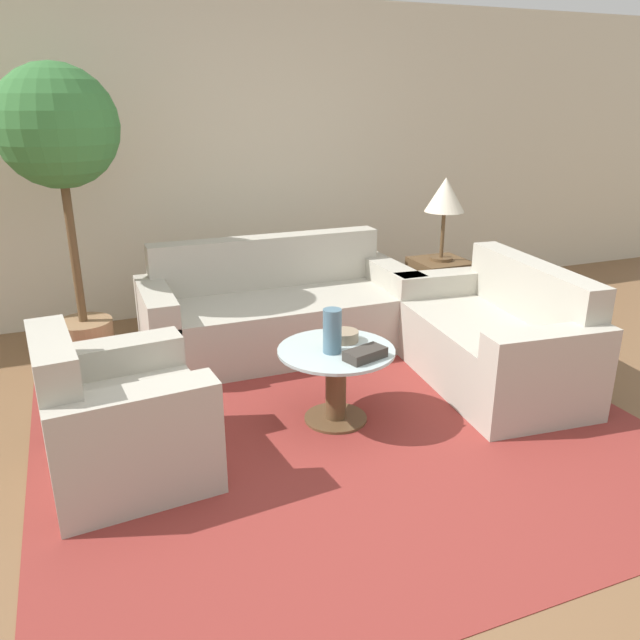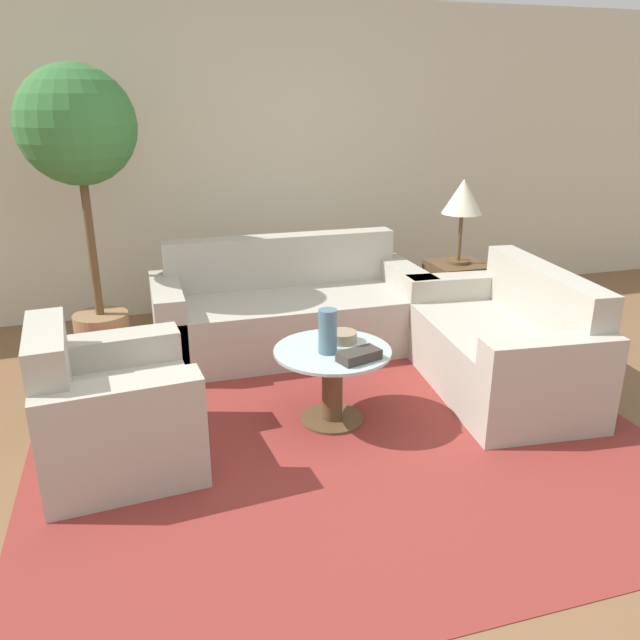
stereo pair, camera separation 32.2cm
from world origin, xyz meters
name	(u,v)px [view 1 (the left image)]	position (x,y,z in m)	size (l,w,h in m)	color
ground_plane	(391,476)	(0.00, 0.00, 0.00)	(14.00, 14.00, 0.00)	brown
wall_back	(233,161)	(0.00, 2.99, 1.30)	(10.00, 0.06, 2.60)	beige
rug	(336,419)	(-0.03, 0.64, 0.00)	(3.38, 3.28, 0.01)	maroon
sofa_main	(278,313)	(0.01, 1.86, 0.28)	(2.00, 0.83, 0.82)	#B2AD9E
armchair	(115,424)	(-1.28, 0.55, 0.28)	(0.83, 0.91, 0.78)	#B2AD9E
loveseat	(496,341)	(1.19, 0.77, 0.28)	(0.92, 1.55, 0.80)	#B2AD9E
coffee_table	(336,375)	(-0.03, 0.64, 0.29)	(0.68, 0.68, 0.46)	brown
side_table	(438,294)	(1.37, 1.78, 0.29)	(0.42, 0.42, 0.58)	brown
table_lamp	(445,197)	(1.37, 1.78, 1.08)	(0.31, 0.31, 0.65)	brown
potted_plant	(60,147)	(-1.36, 2.18, 1.51)	(0.80, 0.80, 2.04)	#93704C
vase	(332,331)	(-0.07, 0.61, 0.58)	(0.11, 0.11, 0.26)	slate
bowl	(344,336)	(0.06, 0.74, 0.49)	(0.17, 0.17, 0.06)	gray
book_stack	(365,354)	(0.06, 0.45, 0.49)	(0.26, 0.18, 0.06)	#38332D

